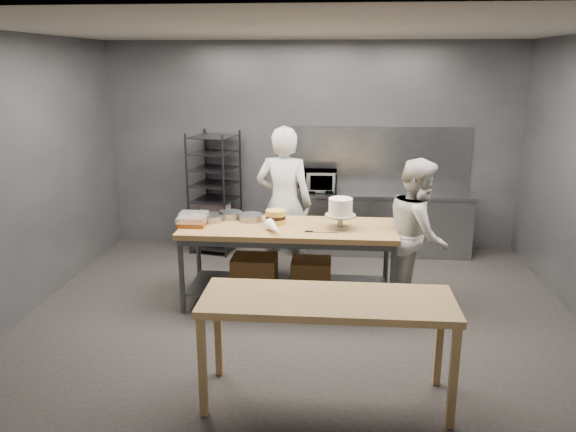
% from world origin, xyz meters
% --- Properties ---
extents(ground, '(6.00, 6.00, 0.00)m').
position_xyz_m(ground, '(0.00, 0.00, 0.00)').
color(ground, black).
rests_on(ground, ground).
extents(back_wall, '(6.00, 0.04, 3.00)m').
position_xyz_m(back_wall, '(0.00, 2.50, 1.50)').
color(back_wall, '#4C4F54').
rests_on(back_wall, ground).
extents(work_table, '(2.40, 0.90, 0.92)m').
position_xyz_m(work_table, '(-0.21, 0.28, 0.57)').
color(work_table, olive).
rests_on(work_table, ground).
extents(near_counter, '(2.00, 0.70, 0.90)m').
position_xyz_m(near_counter, '(0.31, -1.62, 0.81)').
color(near_counter, olive).
rests_on(near_counter, ground).
extents(back_counter, '(2.60, 0.60, 0.90)m').
position_xyz_m(back_counter, '(1.00, 2.18, 0.45)').
color(back_counter, slate).
rests_on(back_counter, ground).
extents(splashback_panel, '(2.60, 0.02, 0.90)m').
position_xyz_m(splashback_panel, '(1.00, 2.48, 1.35)').
color(splashback_panel, slate).
rests_on(splashback_panel, back_counter).
extents(speed_rack, '(0.73, 0.77, 1.75)m').
position_xyz_m(speed_rack, '(-1.38, 2.10, 0.86)').
color(speed_rack, black).
rests_on(speed_rack, ground).
extents(chef_behind, '(0.77, 0.56, 1.95)m').
position_xyz_m(chef_behind, '(-0.29, 1.09, 0.98)').
color(chef_behind, silver).
rests_on(chef_behind, ground).
extents(chef_right, '(0.73, 0.89, 1.70)m').
position_xyz_m(chef_right, '(1.27, 0.29, 0.85)').
color(chef_right, silver).
rests_on(chef_right, ground).
extents(microwave, '(0.54, 0.37, 0.30)m').
position_xyz_m(microwave, '(0.10, 2.18, 1.05)').
color(microwave, black).
rests_on(microwave, back_counter).
extents(frosted_cake_stand, '(0.34, 0.34, 0.34)m').
position_xyz_m(frosted_cake_stand, '(0.41, 0.25, 1.14)').
color(frosted_cake_stand, '#A59C84').
rests_on(frosted_cake_stand, work_table).
extents(layer_cake, '(0.23, 0.23, 0.16)m').
position_xyz_m(layer_cake, '(-0.31, 0.37, 1.00)').
color(layer_cake, gold).
rests_on(layer_cake, work_table).
extents(cake_pans, '(0.73, 0.43, 0.07)m').
position_xyz_m(cake_pans, '(-0.85, 0.49, 0.96)').
color(cake_pans, gray).
rests_on(cake_pans, work_table).
extents(piping_bag, '(0.26, 0.40, 0.12)m').
position_xyz_m(piping_bag, '(-0.29, -0.02, 0.98)').
color(piping_bag, white).
rests_on(piping_bag, work_table).
extents(offset_spatula, '(0.36, 0.02, 0.02)m').
position_xyz_m(offset_spatula, '(0.17, 0.07, 0.93)').
color(offset_spatula, slate).
rests_on(offset_spatula, work_table).
extents(pastry_clamshells, '(0.33, 0.41, 0.11)m').
position_xyz_m(pastry_clamshells, '(-1.25, 0.28, 0.98)').
color(pastry_clamshells, brown).
rests_on(pastry_clamshells, work_table).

